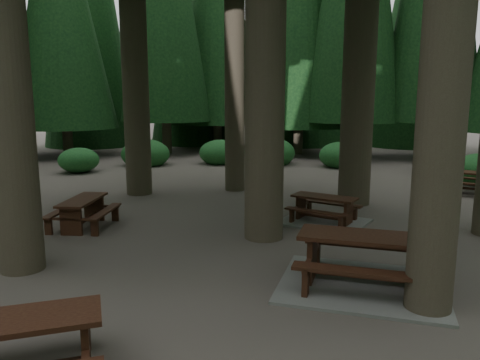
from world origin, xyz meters
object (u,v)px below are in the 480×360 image
(picnic_table_a, at_px, (362,269))
(picnic_table_e, at_px, (13,342))
(picnic_table_b, at_px, (83,209))
(picnic_table_c, at_px, (324,214))

(picnic_table_a, height_order, picnic_table_e, picnic_table_a)
(picnic_table_b, relative_size, picnic_table_c, 0.80)
(picnic_table_a, relative_size, picnic_table_e, 1.15)
(picnic_table_b, height_order, picnic_table_e, picnic_table_e)
(picnic_table_a, bearing_deg, picnic_table_e, -132.15)
(picnic_table_b, height_order, picnic_table_c, picnic_table_b)
(picnic_table_a, distance_m, picnic_table_b, 6.67)
(picnic_table_a, height_order, picnic_table_b, picnic_table_a)
(picnic_table_c, bearing_deg, picnic_table_a, -58.91)
(picnic_table_a, bearing_deg, picnic_table_b, 164.95)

